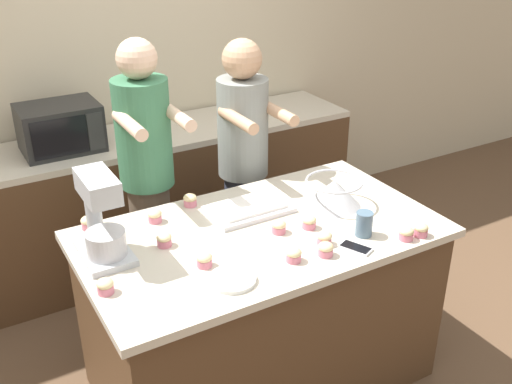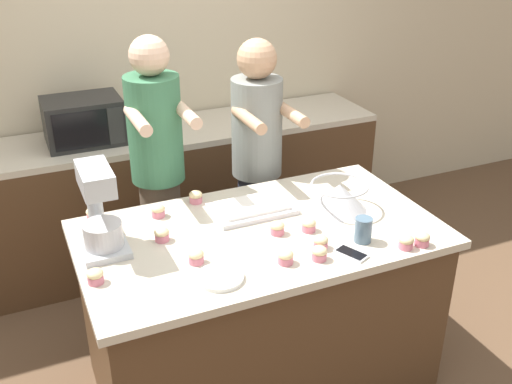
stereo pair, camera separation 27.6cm
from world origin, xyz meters
The scene contains 26 objects.
ground_plane centered at (0.00, 0.00, 0.00)m, with size 16.00×16.00×0.00m, color brown.
back_wall centered at (0.00, 1.76, 1.35)m, with size 10.00×0.06×2.70m.
island_counter centered at (0.00, 0.00, 0.45)m, with size 1.69×0.95×0.90m.
back_counter centered at (0.00, 1.41, 0.47)m, with size 2.80×0.60×0.93m.
person_left centered at (-0.29, 0.70, 0.92)m, with size 0.31×0.48×1.70m.
person_right centered at (0.29, 0.70, 0.88)m, with size 0.31×0.48×1.64m.
stand_mixer centered at (-0.70, 0.14, 1.08)m, with size 0.20×0.30×0.39m.
mixing_bowl centered at (0.45, 0.04, 0.98)m, with size 0.29×0.29×0.14m.
baking_tray centered at (0.04, 0.19, 0.92)m, with size 0.41×0.26×0.04m.
microwave_oven centered at (-0.56, 1.41, 1.07)m, with size 0.46×0.35×0.28m.
cell_phone centered at (0.28, -0.35, 0.91)m, with size 0.12×0.16×0.01m.
drinking_glass centered at (0.39, -0.28, 0.96)m, with size 0.08×0.08×0.12m.
small_plate centered at (-0.31, -0.30, 0.91)m, with size 0.20×0.20×0.02m.
cupcake_0 centered at (-0.78, -0.12, 0.93)m, with size 0.07×0.07×0.06m.
cupcake_1 centered at (-0.02, -0.30, 0.93)m, with size 0.07×0.07×0.06m.
cupcake_2 centered at (0.21, -0.09, 0.93)m, with size 0.07×0.07×0.06m.
cupcake_3 centered at (-0.45, 0.10, 0.93)m, with size 0.07×0.07×0.06m.
cupcake_4 centered at (-0.40, 0.33, 0.93)m, with size 0.07×0.07×0.06m.
cupcake_5 centered at (0.61, -0.41, 0.93)m, with size 0.07×0.07×0.06m.
cupcake_6 centered at (0.18, -0.25, 0.93)m, with size 0.07×0.07×0.06m.
cupcake_7 centered at (0.06, -0.06, 0.93)m, with size 0.07×0.07×0.06m.
cupcake_8 centered at (0.53, -0.40, 0.93)m, with size 0.07×0.07×0.06m.
cupcake_9 centered at (-0.69, 0.42, 0.93)m, with size 0.07×0.07×0.06m.
cupcake_10 centered at (0.13, -0.33, 0.93)m, with size 0.07×0.07×0.06m.
cupcake_11 centered at (-0.18, 0.40, 0.93)m, with size 0.07×0.07×0.06m.
cupcake_12 centered at (-0.36, -0.14, 0.93)m, with size 0.07×0.07×0.06m.
Camera 2 is at (-1.00, -2.22, 2.30)m, focal length 42.00 mm.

